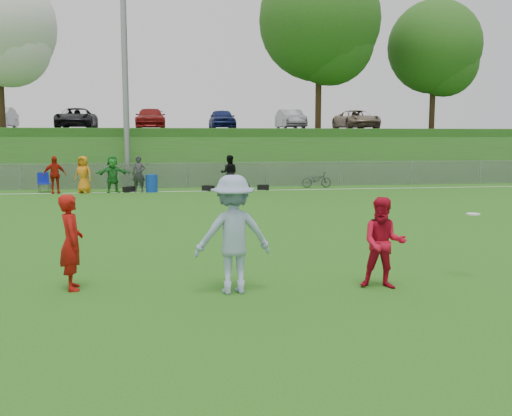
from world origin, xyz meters
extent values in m
plane|color=#246114|center=(0.00, 0.00, 0.00)|extent=(120.00, 120.00, 0.00)
cube|color=white|center=(0.00, 18.00, 0.01)|extent=(60.00, 0.10, 0.01)
cube|color=gray|center=(0.00, 20.00, 0.60)|extent=(58.00, 0.02, 1.20)
cube|color=gray|center=(0.00, 20.00, 1.25)|extent=(58.00, 0.04, 0.04)
cylinder|color=gray|center=(-3.00, 20.80, 6.00)|extent=(0.30, 0.30, 12.00)
cube|color=#205116|center=(0.00, 31.00, 1.50)|extent=(120.00, 18.00, 3.00)
cube|color=black|center=(0.00, 33.00, 3.05)|extent=(120.00, 12.00, 0.10)
sphere|color=silver|center=(-9.40, 24.70, 7.50)|extent=(4.50, 4.50, 4.50)
cylinder|color=black|center=(8.00, 24.50, 7.25)|extent=(0.36, 0.36, 8.50)
sphere|color=#174612|center=(8.00, 24.50, 9.38)|extent=(7.14, 7.14, 7.14)
sphere|color=#174612|center=(8.60, 24.20, 8.10)|extent=(5.10, 5.10, 5.10)
cylinder|color=black|center=(16.00, 26.00, 6.50)|extent=(0.36, 0.36, 7.00)
sphere|color=#174612|center=(16.00, 26.00, 8.25)|extent=(5.88, 5.88, 5.88)
sphere|color=#174612|center=(16.60, 25.70, 7.20)|extent=(4.20, 4.20, 4.20)
imported|color=black|center=(-7.00, 32.00, 3.82)|extent=(2.39, 5.18, 1.44)
imported|color=maroon|center=(-2.00, 32.00, 3.82)|extent=(2.02, 4.96, 1.44)
imported|color=navy|center=(3.00, 32.00, 3.82)|extent=(1.70, 4.23, 1.44)
imported|color=gray|center=(8.00, 32.00, 3.82)|extent=(1.52, 4.37, 1.44)
imported|color=#87745B|center=(13.00, 32.00, 3.82)|extent=(2.39, 5.18, 1.44)
imported|color=#AE1B0C|center=(-6.09, 18.00, 0.85)|extent=(1.06, 0.63, 1.69)
imported|color=orange|center=(-4.82, 18.00, 0.85)|extent=(0.97, 0.81, 1.69)
imported|color=#217E2A|center=(-3.52, 18.00, 0.85)|extent=(1.65, 0.92, 1.69)
imported|color=#303033|center=(-2.34, 18.00, 0.85)|extent=(0.69, 0.52, 1.69)
imported|color=black|center=(1.88, 18.00, 0.85)|extent=(0.92, 0.77, 1.69)
cube|color=black|center=(-2.80, 18.10, 0.13)|extent=(0.60, 0.56, 0.26)
cube|color=black|center=(0.88, 18.10, 0.13)|extent=(0.61, 0.55, 0.26)
cube|color=black|center=(2.58, 18.10, 0.13)|extent=(0.57, 0.32, 0.26)
cube|color=black|center=(3.53, 18.10, 0.13)|extent=(0.57, 0.33, 0.26)
imported|color=#A20F0B|center=(-2.77, 0.79, 0.80)|extent=(0.50, 0.65, 1.60)
imported|color=red|center=(2.39, 0.02, 0.77)|extent=(0.89, 0.79, 1.54)
imported|color=#8FA4C6|center=(-0.13, 0.16, 0.97)|extent=(1.31, 0.82, 1.93)
cylinder|color=white|center=(4.20, 0.38, 1.18)|extent=(0.24, 0.24, 0.02)
cylinder|color=#0F39AA|center=(-1.77, 17.98, 0.41)|extent=(0.72, 0.72, 0.82)
cube|color=#1020B5|center=(-6.67, 18.64, 0.41)|extent=(0.65, 0.65, 0.05)
cube|color=#1020B5|center=(-6.76, 18.87, 0.66)|extent=(0.49, 0.21, 0.51)
imported|color=#2D2E30|center=(6.44, 19.00, 0.40)|extent=(1.54, 0.58, 0.80)
camera|label=1|loc=(-1.24, -8.91, 2.53)|focal=40.00mm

